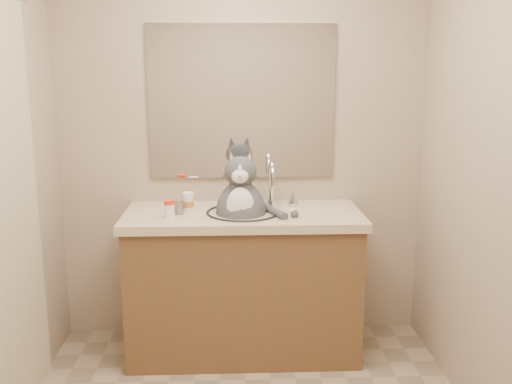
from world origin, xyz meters
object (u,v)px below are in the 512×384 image
grey_canister (179,207)px  pill_bottle_redcap (169,209)px  pill_bottle_orange (188,202)px  cat (241,209)px

grey_canister → pill_bottle_redcap: bearing=-119.6°
pill_bottle_redcap → grey_canister: 0.09m
pill_bottle_redcap → grey_canister: size_ratio=1.23×
pill_bottle_orange → grey_canister: size_ratio=1.35×
grey_canister → cat: bearing=0.9°
pill_bottle_redcap → pill_bottle_orange: pill_bottle_orange is taller
pill_bottle_orange → grey_canister: 0.08m
pill_bottle_redcap → grey_canister: bearing=60.4°
cat → pill_bottle_orange: bearing=171.2°
cat → pill_bottle_orange: size_ratio=5.24×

